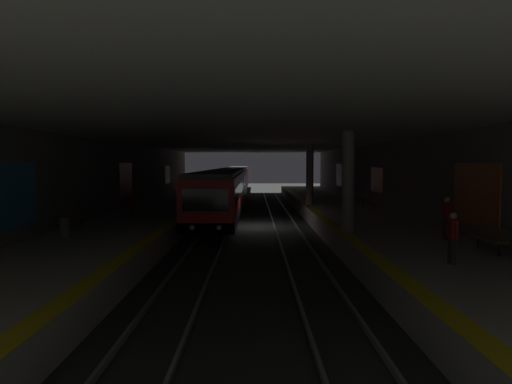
# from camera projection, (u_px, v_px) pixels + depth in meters

# --- Properties ---
(ground_plane) EXTENTS (120.00, 120.00, 0.00)m
(ground_plane) POSITION_uv_depth(u_px,v_px,m) (252.00, 227.00, 27.84)
(ground_plane) COLOR #2D302D
(track_left) EXTENTS (60.00, 1.53, 0.16)m
(track_left) POSITION_uv_depth(u_px,v_px,m) (285.00, 226.00, 27.84)
(track_left) COLOR gray
(track_left) RESTS_ON ground
(track_right) EXTENTS (60.00, 1.53, 0.16)m
(track_right) POSITION_uv_depth(u_px,v_px,m) (218.00, 226.00, 27.82)
(track_right) COLOR gray
(track_right) RESTS_ON ground
(platform_left) EXTENTS (60.00, 5.30, 1.06)m
(platform_left) POSITION_uv_depth(u_px,v_px,m) (351.00, 219.00, 27.84)
(platform_left) COLOR #B7B2A8
(platform_left) RESTS_ON ground
(platform_right) EXTENTS (60.00, 5.30, 1.06)m
(platform_right) POSITION_uv_depth(u_px,v_px,m) (152.00, 219.00, 27.77)
(platform_right) COLOR #B7B2A8
(platform_right) RESTS_ON ground
(wall_left) EXTENTS (60.00, 0.56, 5.60)m
(wall_left) POSITION_uv_depth(u_px,v_px,m) (396.00, 184.00, 27.71)
(wall_left) COLOR slate
(wall_left) RESTS_ON ground
(wall_right) EXTENTS (60.00, 0.56, 5.60)m
(wall_right) POSITION_uv_depth(u_px,v_px,m) (107.00, 184.00, 27.61)
(wall_right) COLOR slate
(wall_right) RESTS_ON ground
(ceiling_slab) EXTENTS (60.00, 19.40, 0.40)m
(ceiling_slab) POSITION_uv_depth(u_px,v_px,m) (252.00, 138.00, 27.44)
(ceiling_slab) COLOR beige
(ceiling_slab) RESTS_ON wall_left
(pillar_near) EXTENTS (0.56, 0.56, 4.55)m
(pillar_near) POSITION_uv_depth(u_px,v_px,m) (348.00, 182.00, 18.90)
(pillar_near) COLOR gray
(pillar_near) RESTS_ON platform_left
(pillar_far) EXTENTS (0.56, 0.56, 4.55)m
(pillar_far) POSITION_uv_depth(u_px,v_px,m) (310.00, 175.00, 31.78)
(pillar_far) COLOR gray
(pillar_far) RESTS_ON platform_left
(metro_train) EXTENTS (52.68, 2.83, 3.49)m
(metro_train) POSITION_uv_depth(u_px,v_px,m) (233.00, 183.00, 46.73)
(metro_train) COLOR red
(metro_train) RESTS_ON track_right
(bench_left_near) EXTENTS (1.70, 0.47, 0.86)m
(bench_left_near) POSITION_uv_depth(u_px,v_px,m) (491.00, 237.00, 14.96)
(bench_left_near) COLOR #262628
(bench_left_near) RESTS_ON platform_left
(bench_left_mid) EXTENTS (1.70, 0.47, 0.86)m
(bench_left_mid) POSITION_uv_depth(u_px,v_px,m) (362.00, 197.00, 32.82)
(bench_left_mid) COLOR #262628
(bench_left_mid) RESTS_ON platform_left
(bench_right_mid) EXTENTS (1.70, 0.47, 0.86)m
(bench_right_mid) POSITION_uv_depth(u_px,v_px,m) (74.00, 217.00, 20.47)
(bench_right_mid) COLOR #262628
(bench_right_mid) RESTS_ON platform_right
(bench_right_far) EXTENTS (1.70, 0.47, 0.86)m
(bench_right_far) POSITION_uv_depth(u_px,v_px,m) (131.00, 200.00, 29.84)
(bench_right_far) COLOR #262628
(bench_right_far) RESTS_ON platform_right
(person_waiting_near) EXTENTS (0.60, 0.24, 1.75)m
(person_waiting_near) POSITION_uv_depth(u_px,v_px,m) (446.00, 216.00, 17.33)
(person_waiting_near) COLOR #424242
(person_waiting_near) RESTS_ON platform_left
(person_walking_mid) EXTENTS (0.60, 0.22, 1.56)m
(person_walking_mid) POSITION_uv_depth(u_px,v_px,m) (132.00, 201.00, 25.48)
(person_walking_mid) COLOR #343434
(person_walking_mid) RESTS_ON platform_right
(person_standing_far) EXTENTS (0.60, 0.22, 1.61)m
(person_standing_far) POSITION_uv_depth(u_px,v_px,m) (452.00, 236.00, 13.12)
(person_standing_far) COLOR #2F2F2F
(person_standing_far) RESTS_ON platform_left
(backpack_on_floor) EXTENTS (0.30, 0.20, 0.40)m
(backpack_on_floor) POSITION_uv_depth(u_px,v_px,m) (176.00, 203.00, 31.59)
(backpack_on_floor) COLOR #1E512D
(backpack_on_floor) RESTS_ON platform_right
(trash_bin) EXTENTS (0.44, 0.44, 0.85)m
(trash_bin) POSITION_uv_depth(u_px,v_px,m) (65.00, 228.00, 17.77)
(trash_bin) COLOR #595B5E
(trash_bin) RESTS_ON platform_right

